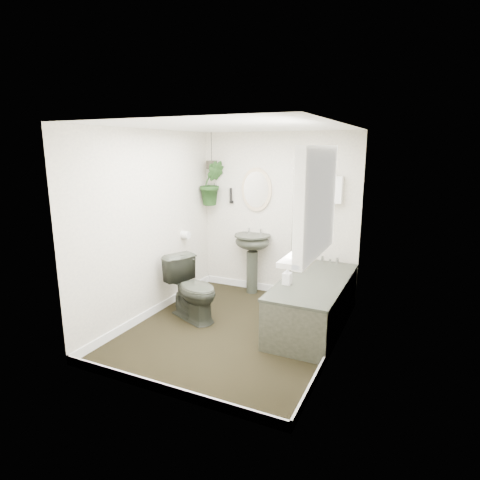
% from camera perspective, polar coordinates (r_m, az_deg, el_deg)
% --- Properties ---
extents(floor, '(2.30, 2.80, 0.02)m').
position_cam_1_polar(floor, '(4.82, -0.78, -12.75)').
color(floor, black).
rests_on(floor, ground).
extents(ceiling, '(2.30, 2.80, 0.02)m').
position_cam_1_polar(ceiling, '(4.35, -0.87, 15.99)').
color(ceiling, white).
rests_on(ceiling, ground).
extents(wall_back, '(2.30, 0.02, 2.30)m').
position_cam_1_polar(wall_back, '(5.72, 5.39, 3.54)').
color(wall_back, silver).
rests_on(wall_back, ground).
extents(wall_front, '(2.30, 0.02, 2.30)m').
position_cam_1_polar(wall_front, '(3.27, -11.73, -3.85)').
color(wall_front, silver).
rests_on(wall_front, ground).
extents(wall_left, '(0.02, 2.80, 2.30)m').
position_cam_1_polar(wall_left, '(5.05, -12.76, 2.02)').
color(wall_left, silver).
rests_on(wall_left, ground).
extents(wall_right, '(0.02, 2.80, 2.30)m').
position_cam_1_polar(wall_right, '(4.08, 13.99, -0.61)').
color(wall_right, silver).
rests_on(wall_right, ground).
extents(skirting, '(2.30, 2.80, 0.10)m').
position_cam_1_polar(skirting, '(4.79, -0.78, -12.11)').
color(skirting, white).
rests_on(skirting, floor).
extents(bathtub, '(0.72, 1.72, 0.58)m').
position_cam_1_polar(bathtub, '(4.88, 10.43, -8.80)').
color(bathtub, '#2B2E26').
rests_on(bathtub, floor).
extents(bath_screen, '(0.04, 0.72, 1.40)m').
position_cam_1_polar(bath_screen, '(5.16, 8.75, 3.89)').
color(bath_screen, silver).
rests_on(bath_screen, bathtub).
extents(shower_box, '(0.20, 0.10, 0.35)m').
position_cam_1_polar(shower_box, '(5.38, 13.31, 6.96)').
color(shower_box, white).
rests_on(shower_box, wall_back).
extents(oval_mirror, '(0.46, 0.03, 0.62)m').
position_cam_1_polar(oval_mirror, '(5.75, 2.33, 7.16)').
color(oval_mirror, '#CEB38C').
rests_on(oval_mirror, wall_back).
extents(wall_sconce, '(0.04, 0.04, 0.22)m').
position_cam_1_polar(wall_sconce, '(5.92, -1.31, 6.36)').
color(wall_sconce, black).
rests_on(wall_sconce, wall_back).
extents(toilet_roll_holder, '(0.11, 0.11, 0.11)m').
position_cam_1_polar(toilet_roll_holder, '(5.62, -7.79, 0.72)').
color(toilet_roll_holder, white).
rests_on(toilet_roll_holder, wall_left).
extents(window_recess, '(0.08, 1.00, 0.90)m').
position_cam_1_polar(window_recess, '(3.33, 10.87, 5.31)').
color(window_recess, white).
rests_on(window_recess, wall_right).
extents(window_sill, '(0.18, 1.00, 0.04)m').
position_cam_1_polar(window_sill, '(3.43, 9.44, -1.58)').
color(window_sill, white).
rests_on(window_sill, wall_right).
extents(window_blinds, '(0.01, 0.86, 0.76)m').
position_cam_1_polar(window_blinds, '(3.34, 10.12, 5.36)').
color(window_blinds, white).
rests_on(window_blinds, wall_right).
extents(toilet, '(0.87, 0.70, 0.77)m').
position_cam_1_polar(toilet, '(5.01, -6.73, -6.90)').
color(toilet, '#2B2E26').
rests_on(toilet, floor).
extents(pedestal_sink, '(0.60, 0.54, 0.88)m').
position_cam_1_polar(pedestal_sink, '(5.83, 1.73, -3.38)').
color(pedestal_sink, '#2B2E26').
rests_on(pedestal_sink, floor).
extents(sill_plant, '(0.26, 0.25, 0.23)m').
position_cam_1_polar(sill_plant, '(3.69, 10.50, 1.58)').
color(sill_plant, black).
rests_on(sill_plant, window_sill).
extents(hanging_plant, '(0.45, 0.44, 0.65)m').
position_cam_1_polar(hanging_plant, '(5.92, -4.01, 8.06)').
color(hanging_plant, black).
rests_on(hanging_plant, ceiling).
extents(soap_bottle, '(0.09, 0.10, 0.20)m').
position_cam_1_polar(soap_bottle, '(4.54, 6.72, -5.07)').
color(soap_bottle, black).
rests_on(soap_bottle, bathtub).
extents(hanging_pot, '(0.16, 0.16, 0.12)m').
position_cam_1_polar(hanging_pot, '(5.90, -4.05, 10.61)').
color(hanging_pot, '#2F2A21').
rests_on(hanging_pot, ceiling).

